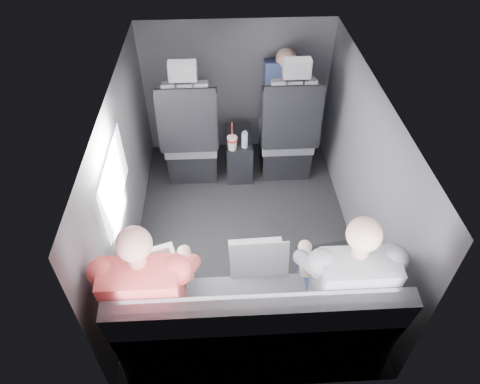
{
  "coord_description": "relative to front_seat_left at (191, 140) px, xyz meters",
  "views": [
    {
      "loc": [
        -0.17,
        -2.46,
        2.74
      ],
      "look_at": [
        -0.04,
        -0.05,
        0.54
      ],
      "focal_mm": 32.0,
      "sensor_mm": 36.0,
      "label": 1
    }
  ],
  "objects": [
    {
      "name": "panel_right",
      "position": [
        1.35,
        -0.84,
        0.27
      ],
      "size": [
        0.02,
        2.6,
        1.35
      ],
      "primitive_type": "cube",
      "color": "#56565B",
      "rests_on": "floor"
    },
    {
      "name": "panel_left",
      "position": [
        -0.45,
        -0.84,
        0.27
      ],
      "size": [
        0.02,
        2.6,
        1.35
      ],
      "primitive_type": "cube",
      "color": "#56565B",
      "rests_on": "floor"
    },
    {
      "name": "soda_cup",
      "position": [
        0.38,
        -0.16,
        0.07
      ],
      "size": [
        0.09,
        0.09,
        0.28
      ],
      "color": "white",
      "rests_on": "center_console"
    },
    {
      "name": "laptop_white",
      "position": [
        -0.2,
        -1.66,
        0.24
      ],
      "size": [
        0.43,
        0.44,
        0.27
      ],
      "color": "silver",
      "rests_on": "passenger_rear_left"
    },
    {
      "name": "front_seat_right",
      "position": [
        0.9,
        0.0,
        0.0
      ],
      "size": [
        0.52,
        0.58,
        1.26
      ],
      "color": "black",
      "rests_on": "floor"
    },
    {
      "name": "water_bottle",
      "position": [
        0.5,
        -0.13,
        0.08
      ],
      "size": [
        0.06,
        0.06,
        0.17
      ],
      "color": "#A0C3D9",
      "rests_on": "center_console"
    },
    {
      "name": "floor",
      "position": [
        0.45,
        -0.84,
        -0.4
      ],
      "size": [
        2.6,
        2.6,
        0.0
      ],
      "primitive_type": "plane",
      "color": "black",
      "rests_on": "ground"
    },
    {
      "name": "laptop_silver",
      "position": [
        0.49,
        -1.6,
        0.23
      ],
      "size": [
        0.36,
        0.33,
        0.25
      ],
      "color": "#B3B3B8",
      "rests_on": "rear_bench"
    },
    {
      "name": "passenger_rear_right",
      "position": [
        0.97,
        -1.81,
        0.24
      ],
      "size": [
        0.52,
        0.63,
        1.25
      ],
      "color": "navy",
      "rests_on": "rear_bench"
    },
    {
      "name": "passenger_front_right",
      "position": [
        0.88,
        0.26,
        0.34
      ],
      "size": [
        0.37,
        0.37,
        0.72
      ],
      "color": "navy",
      "rests_on": "front_seat_right"
    },
    {
      "name": "seatbelt",
      "position": [
        0.9,
        -0.17,
        0.4
      ],
      "size": [
        0.35,
        0.11,
        0.59
      ],
      "primitive_type": "cube",
      "rotation": [
        -0.14,
        0.49,
        0.0
      ],
      "color": "black",
      "rests_on": "front_seat_right"
    },
    {
      "name": "panel_front",
      "position": [
        0.45,
        0.46,
        0.27
      ],
      "size": [
        1.8,
        0.02,
        1.35
      ],
      "primitive_type": "cube",
      "color": "#56565B",
      "rests_on": "floor"
    },
    {
      "name": "front_seat_left",
      "position": [
        0.0,
        0.0,
        0.0
      ],
      "size": [
        0.52,
        0.58,
        1.26
      ],
      "color": "black",
      "rests_on": "floor"
    },
    {
      "name": "side_window",
      "position": [
        -0.43,
        -1.14,
        0.5
      ],
      "size": [
        0.02,
        0.75,
        0.42
      ],
      "primitive_type": "cube",
      "color": "white",
      "rests_on": "panel_left"
    },
    {
      "name": "laptop_black",
      "position": [
        1.0,
        -1.64,
        0.23
      ],
      "size": [
        0.36,
        0.34,
        0.24
      ],
      "color": "black",
      "rests_on": "passenger_rear_right"
    },
    {
      "name": "rear_bench",
      "position": [
        0.45,
        -1.9,
        -0.09
      ],
      "size": [
        1.6,
        0.57,
        0.92
      ],
      "color": "#5B5B60",
      "rests_on": "floor"
    },
    {
      "name": "panel_back",
      "position": [
        0.45,
        -2.14,
        0.27
      ],
      "size": [
        1.8,
        0.02,
        1.35
      ],
      "primitive_type": "cube",
      "color": "#56565B",
      "rests_on": "floor"
    },
    {
      "name": "ceiling",
      "position": [
        0.45,
        -0.84,
        0.95
      ],
      "size": [
        2.6,
        2.6,
        0.0
      ],
      "primitive_type": "plane",
      "rotation": [
        3.14,
        0.0,
        0.0
      ],
      "color": "#B2B2AD",
      "rests_on": "panel_back"
    },
    {
      "name": "center_console",
      "position": [
        0.45,
        0.04,
        -0.2
      ],
      "size": [
        0.24,
        0.48,
        0.41
      ],
      "color": "black",
      "rests_on": "floor"
    },
    {
      "name": "passenger_rear_left",
      "position": [
        -0.16,
        -1.81,
        0.24
      ],
      "size": [
        0.52,
        0.63,
        1.24
      ],
      "color": "#323237",
      "rests_on": "rear_bench"
    }
  ]
}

